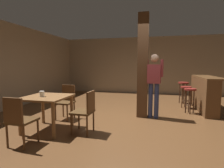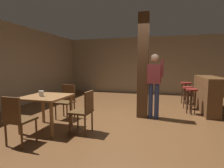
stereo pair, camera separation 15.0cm
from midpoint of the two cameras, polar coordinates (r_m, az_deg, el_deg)
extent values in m
plane|color=brown|center=(4.67, 6.37, -11.72)|extent=(10.80, 10.80, 0.00)
cube|color=gray|center=(8.91, 11.11, 5.91)|extent=(8.00, 0.10, 2.80)
cube|color=gray|center=(6.42, -31.57, 5.01)|extent=(0.10, 9.00, 2.80)
cube|color=#4C301C|center=(4.84, 10.97, 5.70)|extent=(0.28, 0.28, 2.80)
cube|color=brown|center=(4.09, -19.70, -3.94)|extent=(0.91, 0.91, 0.04)
cylinder|color=brown|center=(4.29, -12.23, -8.43)|extent=(0.07, 0.07, 0.72)
cylinder|color=brown|center=(4.69, -20.69, -7.43)|extent=(0.07, 0.07, 0.72)
cylinder|color=brown|center=(3.65, -17.97, -11.22)|extent=(0.07, 0.07, 0.72)
cylinder|color=brown|center=(4.12, -27.12, -9.62)|extent=(0.07, 0.07, 0.72)
cube|color=#4C3319|center=(3.59, -26.54, -10.41)|extent=(0.43, 0.43, 0.04)
cube|color=brown|center=(3.40, -28.98, -7.51)|extent=(0.38, 0.05, 0.45)
cylinder|color=brown|center=(3.89, -26.45, -12.59)|extent=(0.04, 0.04, 0.43)
cylinder|color=brown|center=(3.66, -22.38, -13.56)|extent=(0.04, 0.04, 0.43)
cylinder|color=brown|center=(3.66, -30.35, -13.97)|extent=(0.04, 0.04, 0.43)
cylinder|color=brown|center=(3.42, -26.26, -15.17)|extent=(0.04, 0.04, 0.43)
cube|color=#4C3319|center=(4.81, -14.24, -5.78)|extent=(0.45, 0.45, 0.04)
cube|color=brown|center=(4.93, -13.07, -2.80)|extent=(0.38, 0.06, 0.45)
cylinder|color=brown|center=(4.63, -13.55, -9.11)|extent=(0.04, 0.04, 0.43)
cylinder|color=brown|center=(4.82, -17.08, -8.58)|extent=(0.04, 0.04, 0.43)
cylinder|color=brown|center=(4.91, -11.31, -8.15)|extent=(0.04, 0.04, 0.43)
cylinder|color=brown|center=(5.10, -14.72, -7.71)|extent=(0.04, 0.04, 0.43)
cube|color=#4C3319|center=(3.78, -8.97, -8.96)|extent=(0.43, 0.43, 0.04)
cube|color=brown|center=(3.65, -6.31, -5.84)|extent=(0.05, 0.38, 0.45)
cylinder|color=brown|center=(3.78, -12.54, -12.61)|extent=(0.04, 0.04, 0.43)
cylinder|color=brown|center=(4.07, -10.06, -11.17)|extent=(0.04, 0.04, 0.43)
cylinder|color=brown|center=(3.63, -7.60, -13.34)|extent=(0.04, 0.04, 0.43)
cylinder|color=brown|center=(3.93, -5.42, -11.75)|extent=(0.04, 0.04, 0.43)
cylinder|color=silver|center=(4.06, -21.12, -2.92)|extent=(0.11, 0.11, 0.12)
cube|color=maroon|center=(4.75, 14.53, 3.19)|extent=(0.36, 0.24, 0.50)
sphere|color=tan|center=(4.75, 14.67, 8.20)|extent=(0.23, 0.23, 0.21)
cylinder|color=navy|center=(4.83, 15.24, -5.46)|extent=(0.13, 0.13, 0.95)
cylinder|color=navy|center=(4.85, 13.36, -5.35)|extent=(0.13, 0.13, 0.95)
cylinder|color=maroon|center=(4.72, 16.92, 4.93)|extent=(0.09, 0.09, 0.46)
cylinder|color=maroon|center=(4.78, 12.27, 5.07)|extent=(0.09, 0.09, 0.46)
cube|color=brown|center=(6.19, 30.00, 1.87)|extent=(0.56, 1.99, 0.04)
cube|color=brown|center=(6.22, 28.83, -3.03)|extent=(0.36, 1.99, 1.03)
cylinder|color=maroon|center=(5.61, 25.30, -1.69)|extent=(0.33, 0.33, 0.05)
torus|color=#382114|center=(5.69, 25.08, -6.37)|extent=(0.24, 0.24, 0.02)
cylinder|color=#382114|center=(5.77, 24.95, -5.21)|extent=(0.03, 0.03, 0.70)
cylinder|color=#382114|center=(5.56, 25.31, -5.64)|extent=(0.03, 0.03, 0.70)
cylinder|color=#382114|center=(5.69, 26.19, -5.44)|extent=(0.03, 0.03, 0.70)
cylinder|color=#382114|center=(5.65, 24.04, -5.41)|extent=(0.03, 0.03, 0.70)
cylinder|color=maroon|center=(6.24, 24.19, -1.04)|extent=(0.34, 0.34, 0.05)
torus|color=#4C301C|center=(6.31, 24.00, -5.17)|extent=(0.24, 0.24, 0.02)
cylinder|color=#4C301C|center=(6.40, 23.89, -4.16)|extent=(0.03, 0.03, 0.68)
cylinder|color=#4C301C|center=(6.19, 24.19, -4.52)|extent=(0.03, 0.03, 0.68)
cylinder|color=#4C301C|center=(6.31, 25.03, -4.35)|extent=(0.03, 0.03, 0.68)
cylinder|color=#4C301C|center=(6.28, 23.04, -4.32)|extent=(0.03, 0.03, 0.68)
cylinder|color=maroon|center=(7.00, 23.55, 0.29)|extent=(0.37, 0.37, 0.05)
torus|color=#382114|center=(7.07, 23.37, -3.76)|extent=(0.26, 0.26, 0.02)
cylinder|color=#382114|center=(7.17, 23.27, -2.78)|extent=(0.03, 0.03, 0.75)
cylinder|color=#382114|center=(6.93, 23.54, -3.09)|extent=(0.03, 0.03, 0.75)
cylinder|color=#382114|center=(7.07, 24.38, -2.95)|extent=(0.03, 0.03, 0.75)
cylinder|color=#382114|center=(7.03, 22.42, -2.91)|extent=(0.03, 0.03, 0.75)
camera|label=1|loc=(0.07, -89.10, 0.10)|focal=28.00mm
camera|label=2|loc=(0.07, 90.90, -0.10)|focal=28.00mm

